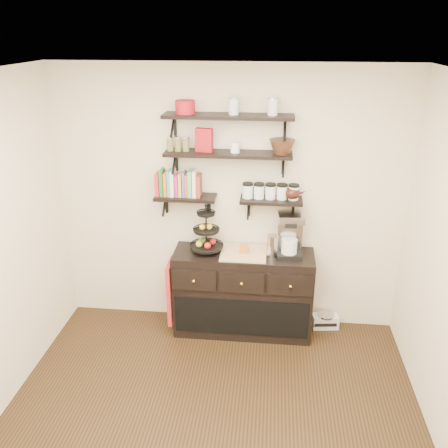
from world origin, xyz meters
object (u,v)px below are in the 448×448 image
at_px(fruit_stand, 207,236).
at_px(coffee_maker, 290,235).
at_px(sideboard, 243,292).
at_px(radio, 325,321).

relative_size(fruit_stand, coffee_maker, 1.09).
xyz_separation_m(sideboard, fruit_stand, (-0.37, 0.00, 0.62)).
relative_size(fruit_stand, radio, 1.70).
height_order(fruit_stand, coffee_maker, fruit_stand).
bearing_deg(sideboard, fruit_stand, 179.47).
height_order(sideboard, radio, sideboard).
bearing_deg(radio, fruit_stand, 178.36).
bearing_deg(coffee_maker, radio, 7.92).
height_order(sideboard, fruit_stand, fruit_stand).
height_order(fruit_stand, radio, fruit_stand).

